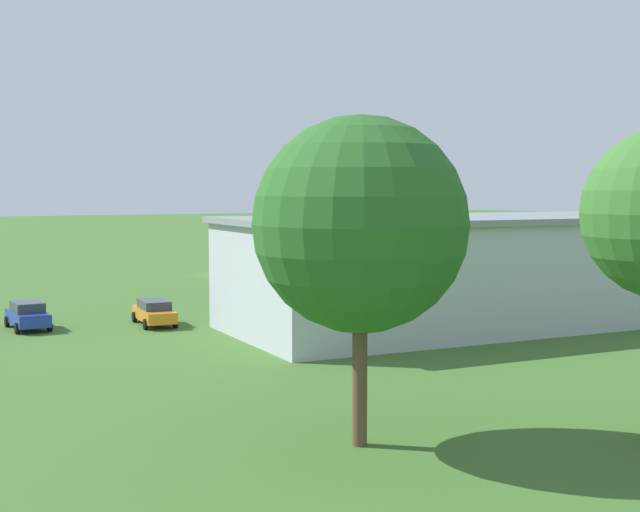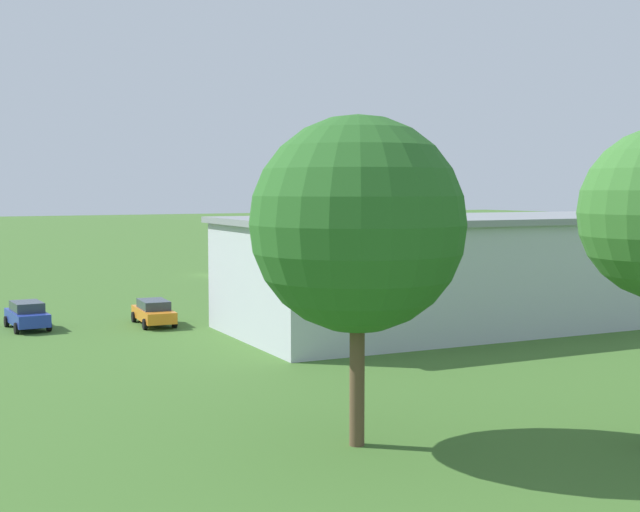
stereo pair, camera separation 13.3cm
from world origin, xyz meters
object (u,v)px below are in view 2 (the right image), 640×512
person_at_fence_line (226,292)px  person_near_hangar_door (557,275)px  car_orange (154,312)px  tree_behind_hangar_left (358,225)px  car_blue (27,315)px  biplane (258,241)px  hangar (507,269)px

person_at_fence_line → person_near_hangar_door: bearing=176.4°
car_orange → tree_behind_hangar_left: (2.16, 26.72, 6.19)m
car_blue → person_at_fence_line: person_at_fence_line is taller
car_blue → person_at_fence_line: 15.08m
biplane → person_near_hangar_door: bearing=135.0°
car_blue → person_near_hangar_door: 44.21m
person_at_fence_line → car_blue: bearing=17.7°
hangar → person_at_fence_line: hangar is taller
car_orange → person_at_fence_line: (-7.46, -6.66, 0.03)m
car_blue → person_near_hangar_door: person_near_hangar_door is taller
hangar → biplane: (1.26, -33.08, 0.01)m
person_at_fence_line → tree_behind_hangar_left: (9.63, 33.38, 6.15)m
person_near_hangar_door → biplane: bearing=-45.0°
hangar → person_at_fence_line: size_ratio=21.41×
hangar → person_at_fence_line: bearing=-53.1°
hangar → car_orange: hangar is taller
hangar → biplane: bearing=-87.8°
car_blue → person_near_hangar_door: (-44.12, -2.71, -0.03)m
car_blue → hangar: bearing=156.9°
person_near_hangar_door → car_blue: bearing=3.5°
biplane → person_at_fence_line: bearing=58.4°
hangar → biplane: hangar is taller
person_near_hangar_door → tree_behind_hangar_left: size_ratio=0.16×
biplane → car_blue: 33.29m
car_orange → tree_behind_hangar_left: size_ratio=0.46×
tree_behind_hangar_left → car_blue: bearing=-80.7°
hangar → person_near_hangar_door: 22.79m
hangar → car_blue: hangar is taller
car_orange → tree_behind_hangar_left: bearing=85.4°
biplane → person_at_fence_line: biplane is taller
biplane → person_at_fence_line: (10.62, 17.26, -2.45)m
car_orange → car_blue: 7.20m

